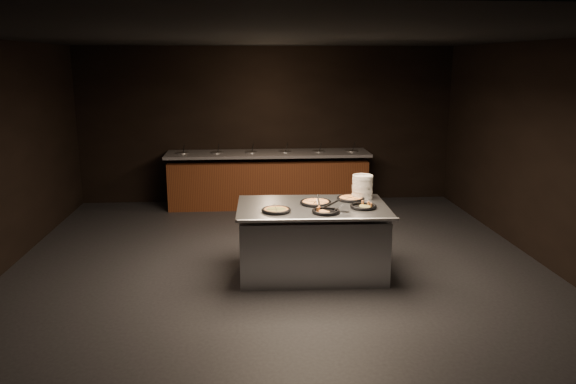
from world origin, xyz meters
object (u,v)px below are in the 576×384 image
object	(u,v)px
pan_veggie_whole	(276,210)
pan_cheese_whole	(316,202)
serving_counter	(312,241)
plate_stack	(362,187)

from	to	relation	value
pan_veggie_whole	pan_cheese_whole	distance (m)	0.61
serving_counter	pan_cheese_whole	distance (m)	0.49
serving_counter	pan_cheese_whole	xyz separation A→B (m)	(0.05, 0.08, 0.48)
serving_counter	plate_stack	bearing A→B (deg)	28.89
pan_cheese_whole	pan_veggie_whole	bearing A→B (deg)	-147.40
serving_counter	pan_veggie_whole	xyz separation A→B (m)	(-0.46, -0.25, 0.48)
plate_stack	pan_cheese_whole	world-z (taller)	plate_stack
serving_counter	pan_veggie_whole	distance (m)	0.71
pan_veggie_whole	pan_cheese_whole	size ratio (longest dim) A/B	0.89
pan_veggie_whole	pan_cheese_whole	world-z (taller)	same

